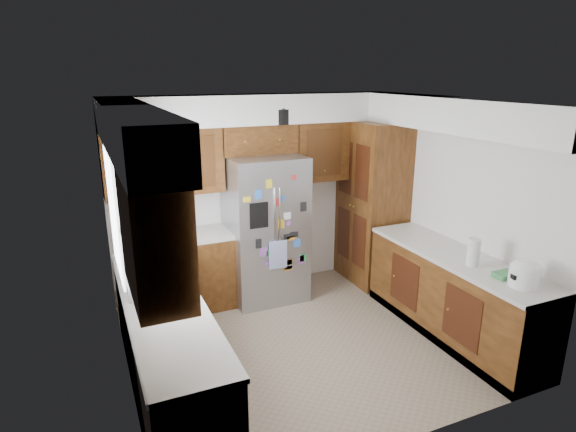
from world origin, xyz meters
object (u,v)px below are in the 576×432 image
at_px(fridge, 265,229).
at_px(rice_cooker, 525,273).
at_px(pantry, 372,203).
at_px(paper_towel, 473,252).

height_order(fridge, rice_cooker, fridge).
height_order(pantry, paper_towel, pantry).
relative_size(pantry, rice_cooker, 7.66).
xyz_separation_m(fridge, rice_cooker, (1.50, -2.50, 0.14)).
distance_m(fridge, rice_cooker, 2.92).
height_order(rice_cooker, paper_towel, paper_towel).
bearing_deg(paper_towel, rice_cooker, -82.45).
height_order(pantry, rice_cooker, pantry).
bearing_deg(fridge, pantry, -2.06).
bearing_deg(paper_towel, fridge, 126.11).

